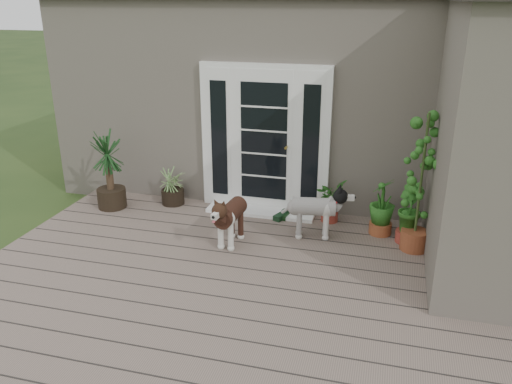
# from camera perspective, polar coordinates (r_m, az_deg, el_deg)

# --- Properties ---
(deck) EXTENTS (6.20, 4.60, 0.12)m
(deck) POSITION_cam_1_polar(r_m,az_deg,el_deg) (5.94, -2.49, -10.40)
(deck) COLOR #6B5B4C
(deck) RESTS_ON ground
(house_main) EXTENTS (7.40, 4.00, 3.10)m
(house_main) POSITION_cam_1_polar(r_m,az_deg,el_deg) (9.35, 5.31, 11.00)
(house_main) COLOR #665E54
(house_main) RESTS_ON ground
(door_unit) EXTENTS (1.90, 0.14, 2.15)m
(door_unit) POSITION_cam_1_polar(r_m,az_deg,el_deg) (7.50, 0.95, 5.85)
(door_unit) COLOR white
(door_unit) RESTS_ON deck
(door_step) EXTENTS (1.60, 0.40, 0.05)m
(door_step) POSITION_cam_1_polar(r_m,az_deg,el_deg) (7.66, 0.54, -2.13)
(door_step) COLOR white
(door_step) RESTS_ON deck
(brindle_dog) EXTENTS (0.40, 0.79, 0.64)m
(brindle_dog) POSITION_cam_1_polar(r_m,az_deg,el_deg) (6.62, -2.81, -3.22)
(brindle_dog) COLOR #402117
(brindle_dog) RESTS_ON deck
(white_dog) EXTENTS (0.81, 0.45, 0.64)m
(white_dog) POSITION_cam_1_polar(r_m,az_deg,el_deg) (6.84, 6.35, -2.52)
(white_dog) COLOR beige
(white_dog) RESTS_ON deck
(spider_plant) EXTENTS (0.74, 0.74, 0.62)m
(spider_plant) POSITION_cam_1_polar(r_m,az_deg,el_deg) (8.00, -9.24, 0.79)
(spider_plant) COLOR #7F9A5E
(spider_plant) RESTS_ON deck
(yucca) EXTENTS (1.03, 1.03, 1.17)m
(yucca) POSITION_cam_1_polar(r_m,az_deg,el_deg) (7.98, -15.94, 2.30)
(yucca) COLOR black
(yucca) RESTS_ON deck
(herb_a) EXTENTS (0.57, 0.57, 0.54)m
(herb_a) POSITION_cam_1_polar(r_m,az_deg,el_deg) (7.37, 8.19, -1.28)
(herb_a) COLOR #1D5D1A
(herb_a) RESTS_ON deck
(herb_b) EXTENTS (0.51, 0.51, 0.59)m
(herb_b) POSITION_cam_1_polar(r_m,az_deg,el_deg) (6.95, 16.40, -3.09)
(herb_b) COLOR #1A5B1D
(herb_b) RESTS_ON deck
(herb_c) EXTENTS (0.54, 0.54, 0.64)m
(herb_c) POSITION_cam_1_polar(r_m,az_deg,el_deg) (7.10, 13.72, -2.12)
(herb_c) COLOR #1C641C
(herb_c) RESTS_ON deck
(sapling) EXTENTS (0.58, 0.58, 1.83)m
(sapling) POSITION_cam_1_polar(r_m,az_deg,el_deg) (6.56, 17.78, 1.10)
(sapling) COLOR #205217
(sapling) RESTS_ON deck
(clog_left) EXTENTS (0.18, 0.31, 0.09)m
(clog_left) POSITION_cam_1_polar(r_m,az_deg,el_deg) (7.51, 3.25, -2.52)
(clog_left) COLOR black
(clog_left) RESTS_ON deck
(clog_right) EXTENTS (0.26, 0.36, 0.10)m
(clog_right) POSITION_cam_1_polar(r_m,az_deg,el_deg) (7.47, 2.83, -2.59)
(clog_right) COLOR black
(clog_right) RESTS_ON deck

